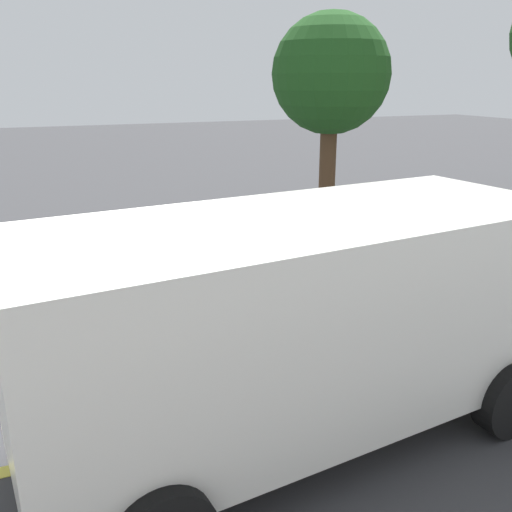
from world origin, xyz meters
TOP-DOWN VIEW (x-y plane):
  - ground_plane at (0.00, 0.00)m, footprint 80.00×80.00m
  - lane_marking_centre at (3.00, 0.00)m, footprint 28.00×0.16m
  - white_van at (1.80, -0.46)m, footprint 5.38×2.70m
  - tree_centre_verge at (6.08, 6.47)m, footprint 2.60×2.60m

SIDE VIEW (x-z plane):
  - ground_plane at x=0.00m, z-range 0.00..0.00m
  - lane_marking_centre at x=3.00m, z-range 0.00..0.01m
  - white_van at x=1.80m, z-range 0.17..2.37m
  - tree_centre_verge at x=6.08m, z-range 1.03..5.78m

